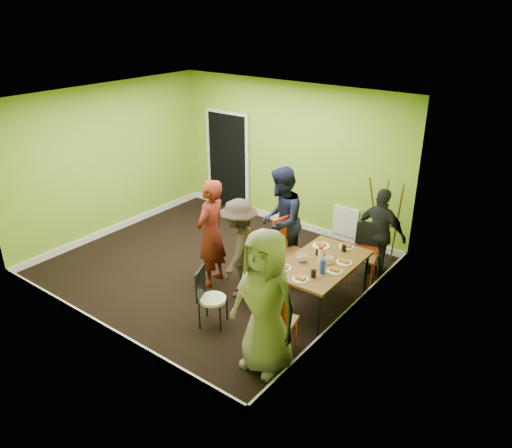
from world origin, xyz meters
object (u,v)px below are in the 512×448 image
(person_front_end, at_px, (265,302))
(chair_left_far, at_px, (288,246))
(dining_table, at_px, (321,265))
(chair_bentwood, at_px, (208,295))
(thermos, at_px, (320,255))
(orange_bottle, at_px, (323,252))
(chair_left_near, at_px, (259,262))
(chair_front_end, at_px, (276,318))
(person_back_end, at_px, (380,233))
(person_left_near, at_px, (239,248))
(person_standing, at_px, (211,233))
(easel, at_px, (384,223))
(blue_bottle, at_px, (323,266))
(chair_back_end, at_px, (367,240))
(person_left_far, at_px, (281,221))

(person_front_end, bearing_deg, chair_left_far, 118.61)
(dining_table, height_order, chair_bentwood, chair_bentwood)
(thermos, height_order, orange_bottle, thermos)
(chair_left_near, height_order, chair_front_end, chair_left_near)
(chair_front_end, xyz_separation_m, person_back_end, (0.16, 2.66, 0.20))
(person_left_near, bearing_deg, person_standing, -110.65)
(easel, xyz_separation_m, person_standing, (-1.86, -2.21, 0.11))
(chair_bentwood, bearing_deg, blue_bottle, 107.52)
(chair_back_end, height_order, chair_front_end, chair_front_end)
(chair_left_far, bearing_deg, blue_bottle, 69.74)
(chair_back_end, distance_m, thermos, 1.29)
(chair_left_far, height_order, person_left_near, person_left_near)
(thermos, bearing_deg, blue_bottle, -53.99)
(chair_bentwood, xyz_separation_m, orange_bottle, (0.92, 1.47, 0.32))
(chair_left_near, xyz_separation_m, chair_back_end, (1.02, 1.51, 0.08))
(easel, distance_m, person_left_near, 2.56)
(chair_left_near, height_order, person_back_end, person_back_end)
(chair_bentwood, height_order, blue_bottle, blue_bottle)
(person_standing, bearing_deg, chair_back_end, 121.79)
(easel, height_order, thermos, easel)
(person_left_far, xyz_separation_m, person_left_near, (-0.08, -0.98, -0.12))
(chair_front_end, height_order, person_left_near, person_left_near)
(blue_bottle, xyz_separation_m, person_standing, (-1.88, -0.14, 0.01))
(chair_front_end, height_order, chair_bentwood, chair_front_end)
(dining_table, xyz_separation_m, person_standing, (-1.72, -0.41, 0.17))
(blue_bottle, bearing_deg, chair_left_far, 146.55)
(chair_left_near, relative_size, chair_front_end, 1.05)
(chair_left_far, bearing_deg, person_back_end, 146.08)
(chair_left_near, relative_size, orange_bottle, 12.24)
(thermos, bearing_deg, chair_back_end, 84.08)
(person_standing, relative_size, person_left_near, 1.12)
(chair_left_near, bearing_deg, easel, 173.38)
(orange_bottle, xyz_separation_m, person_front_end, (0.20, -1.71, 0.12))
(chair_left_far, xyz_separation_m, person_standing, (-0.89, -0.80, 0.27))
(person_back_end, bearing_deg, chair_front_end, 92.79)
(dining_table, bearing_deg, chair_front_end, -85.24)
(dining_table, xyz_separation_m, person_back_end, (0.26, 1.40, 0.05))
(chair_bentwood, xyz_separation_m, easel, (1.15, 3.07, 0.28))
(chair_left_near, height_order, person_front_end, person_front_end)
(dining_table, xyz_separation_m, chair_left_far, (-0.83, 0.39, -0.11))
(thermos, distance_m, person_standing, 1.75)
(chair_back_end, bearing_deg, person_left_near, 36.78)
(orange_bottle, xyz_separation_m, person_back_end, (0.34, 1.21, -0.05))
(chair_left_near, xyz_separation_m, thermos, (0.89, 0.25, 0.29))
(chair_left_far, distance_m, chair_left_near, 0.67)
(dining_table, height_order, person_back_end, person_back_end)
(person_back_end, distance_m, person_front_end, 2.92)
(chair_bentwood, xyz_separation_m, person_standing, (-0.71, 0.86, 0.39))
(chair_bentwood, distance_m, orange_bottle, 1.76)
(chair_back_end, xyz_separation_m, orange_bottle, (-0.20, -1.05, 0.14))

